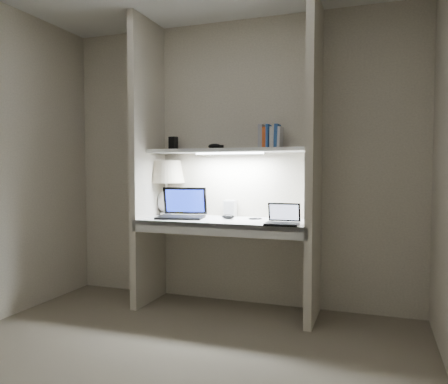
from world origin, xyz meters
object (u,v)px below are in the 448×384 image
at_px(laptop_main, 182,211).
at_px(book_row, 270,137).
at_px(laptop_netbook, 283,220).
at_px(speaker, 230,208).
at_px(table_lamp, 166,178).

relative_size(laptop_main, book_row, 2.24).
xyz_separation_m(laptop_netbook, speaker, (-0.56, 0.40, 0.04)).
height_order(table_lamp, book_row, book_row).
distance_m(table_lamp, book_row, 1.05).
xyz_separation_m(table_lamp, laptop_main, (0.24, -0.16, -0.28)).
relative_size(laptop_main, speaker, 3.04).
xyz_separation_m(table_lamp, speaker, (0.61, 0.05, -0.26)).
relative_size(table_lamp, speaker, 3.41).
bearing_deg(laptop_netbook, speaker, 142.40).
bearing_deg(laptop_main, book_row, -1.22).
xyz_separation_m(speaker, book_row, (0.38, -0.08, 0.62)).
relative_size(table_lamp, laptop_netbook, 1.96).
xyz_separation_m(laptop_netbook, book_row, (-0.18, 0.33, 0.65)).
relative_size(speaker, book_row, 0.73).
height_order(speaker, book_row, book_row).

